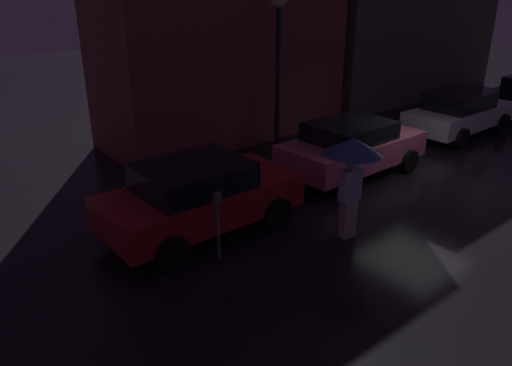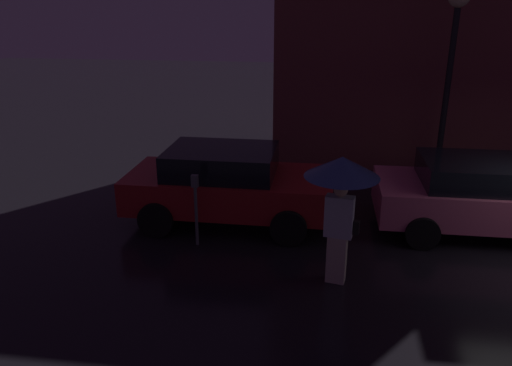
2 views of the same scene
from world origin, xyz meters
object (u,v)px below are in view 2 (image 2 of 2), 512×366
object	(u,v)px
parked_car_red	(228,184)
parking_meter	(196,203)
pedestrian_with_umbrella	(341,182)
street_lamp_near	(453,42)
parked_car_pink	(483,195)

from	to	relation	value
parked_car_red	parking_meter	distance (m)	1.21
pedestrian_with_umbrella	street_lamp_near	distance (m)	5.75
parking_meter	street_lamp_near	world-z (taller)	street_lamp_near
pedestrian_with_umbrella	street_lamp_near	bearing A→B (deg)	74.53
parking_meter	pedestrian_with_umbrella	bearing A→B (deg)	-20.30
parking_meter	street_lamp_near	bearing A→B (deg)	38.49
parked_car_red	parking_meter	world-z (taller)	parked_car_red
parking_meter	street_lamp_near	size ratio (longest dim) A/B	0.30
pedestrian_with_umbrella	parking_meter	size ratio (longest dim) A/B	1.54
parking_meter	street_lamp_near	distance (m)	6.88
parked_car_red	parking_meter	size ratio (longest dim) A/B	3.00
parked_car_pink	pedestrian_with_umbrella	bearing A→B (deg)	-140.86
parked_car_red	pedestrian_with_umbrella	world-z (taller)	pedestrian_with_umbrella
parked_car_red	parking_meter	xyz separation A→B (m)	(-0.37, -1.16, 0.03)
parked_car_red	pedestrian_with_umbrella	distance (m)	3.15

